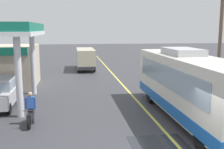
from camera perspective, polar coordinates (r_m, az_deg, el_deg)
The scene contains 8 objects.
ground at distance 29.25m, azimuth 0.12°, elevation 0.17°, with size 120.00×120.00×0.00m, color #38383D.
lane_divider_stripe at distance 24.39m, azimuth 1.82°, elevation -1.70°, with size 0.16×50.00×0.01m, color #D8CC4C.
coach_bus_main at distance 14.94m, azimuth 15.77°, elevation -2.51°, with size 2.60×11.04×3.69m.
car_at_pump at distance 17.96m, azimuth -22.23°, elevation -3.18°, with size 1.70×4.20×1.82m.
minibus_opposing_lane at distance 32.32m, azimuth -5.58°, elevation 3.64°, with size 2.04×6.13×2.44m.
motorcycle_parked_forecourt at distance 14.31m, azimuth -16.65°, elevation -8.36°, with size 0.55×1.80×0.92m.
pedestrian_near_pump at distance 14.28m, azimuth -16.68°, elevation -6.36°, with size 0.55×0.22×1.66m.
utility_pole_roadside at distance 19.68m, azimuth 21.79°, elevation 7.82°, with size 1.80×0.24×8.41m.
Camera 1 is at (-4.17, -8.57, 4.73)m, focal length 43.62 mm.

